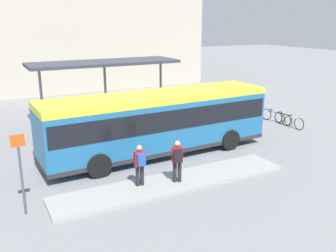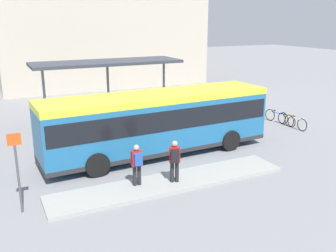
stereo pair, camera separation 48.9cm
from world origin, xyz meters
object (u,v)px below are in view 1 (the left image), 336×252
object	(u,v)px
city_bus	(158,119)
bicycle_blue	(273,116)
bicycle_yellow	(283,119)
pedestrian_waiting	(140,163)
bicycle_white	(292,122)
platform_sign	(21,171)
pedestrian_companion	(177,159)
potted_planter_near_shelter	(159,114)
potted_planter_far_side	(136,116)

from	to	relation	value
city_bus	bicycle_blue	bearing A→B (deg)	10.12
bicycle_yellow	city_bus	bearing A→B (deg)	-79.80
pedestrian_waiting	bicycle_white	distance (m)	12.01
city_bus	platform_sign	bearing A→B (deg)	-156.29
pedestrian_companion	bicycle_white	world-z (taller)	pedestrian_companion
bicycle_white	bicycle_blue	distance (m)	1.64
city_bus	pedestrian_waiting	world-z (taller)	city_bus
bicycle_blue	bicycle_white	bearing A→B (deg)	-9.08
potted_planter_near_shelter	bicycle_yellow	bearing A→B (deg)	-26.51
pedestrian_companion	potted_planter_far_side	distance (m)	8.14
bicycle_blue	pedestrian_companion	bearing A→B (deg)	-71.08
potted_planter_far_side	platform_sign	distance (m)	10.56
bicycle_white	platform_sign	world-z (taller)	platform_sign
pedestrian_companion	potted_planter_far_side	size ratio (longest dim) A/B	1.15
city_bus	bicycle_yellow	bearing A→B (deg)	5.07
pedestrian_waiting	pedestrian_companion	distance (m)	1.47
pedestrian_waiting	bicycle_white	size ratio (longest dim) A/B	0.93
bicycle_yellow	platform_sign	world-z (taller)	platform_sign
bicycle_blue	pedestrian_waiting	bearing A→B (deg)	-75.67
bicycle_white	platform_sign	distance (m)	16.11
pedestrian_companion	bicycle_white	distance (m)	10.78
pedestrian_companion	platform_sign	xyz separation A→B (m)	(-5.63, 0.35, 0.46)
city_bus	pedestrian_companion	world-z (taller)	city_bus
bicycle_white	platform_sign	xyz separation A→B (m)	(-15.68, -3.50, 1.18)
bicycle_yellow	potted_planter_far_side	world-z (taller)	potted_planter_far_side
bicycle_blue	potted_planter_far_side	xyz separation A→B (m)	(-8.39, 2.48, 0.39)
bicycle_white	potted_planter_near_shelter	xyz separation A→B (m)	(-6.86, 4.27, 0.29)
pedestrian_waiting	bicycle_blue	distance (m)	12.56
city_bus	pedestrian_waiting	size ratio (longest dim) A/B	6.77
potted_planter_near_shelter	platform_sign	distance (m)	11.78
pedestrian_waiting	bicycle_yellow	xyz separation A→B (m)	(11.53, 4.30, -0.72)
bicycle_yellow	potted_planter_far_side	distance (m)	9.10
pedestrian_waiting	potted_planter_near_shelter	bearing A→B (deg)	-26.93
pedestrian_companion	bicycle_blue	distance (m)	11.45
pedestrian_waiting	potted_planter_near_shelter	world-z (taller)	pedestrian_waiting
bicycle_blue	platform_sign	xyz separation A→B (m)	(-15.66, -5.14, 1.18)
city_bus	pedestrian_companion	distance (m)	3.67
bicycle_yellow	potted_planter_near_shelter	world-z (taller)	potted_planter_near_shelter
bicycle_yellow	bicycle_white	bearing A→B (deg)	-1.27
potted_planter_near_shelter	city_bus	bearing A→B (deg)	-116.51
city_bus	potted_planter_far_side	size ratio (longest dim) A/B	7.49
pedestrian_companion	potted_planter_far_side	xyz separation A→B (m)	(1.64, 7.97, -0.32)
bicycle_white	bicycle_yellow	distance (m)	0.82
potted_planter_near_shelter	platform_sign	size ratio (longest dim) A/B	0.46
city_bus	bicycle_white	xyz separation A→B (m)	(9.17, 0.35, -1.37)
city_bus	bicycle_yellow	size ratio (longest dim) A/B	7.06
bicycle_blue	potted_planter_far_side	world-z (taller)	potted_planter_far_side
city_bus	bicycle_blue	xyz separation A→B (m)	(9.15, 1.98, -1.37)
potted_planter_near_shelter	platform_sign	world-z (taller)	platform_sign
potted_planter_near_shelter	bicycle_white	bearing A→B (deg)	-31.91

